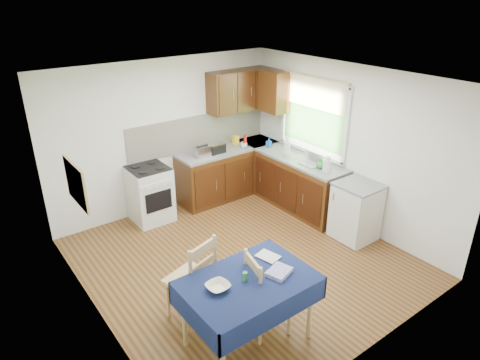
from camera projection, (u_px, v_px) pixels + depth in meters
floor at (242, 259)px, 6.01m from camera, size 4.20×4.20×0.00m
ceiling at (243, 80)px, 4.98m from camera, size 4.00×4.20×0.02m
wall_back at (165, 136)px, 7.02m from camera, size 4.00×0.02×2.50m
wall_front at (379, 251)px, 3.96m from camera, size 4.00×0.02×2.50m
wall_left at (88, 225)px, 4.40m from camera, size 0.02×4.20×2.50m
wall_right at (346, 146)px, 6.58m from camera, size 0.02×4.20×2.50m
base_cabinets at (261, 178)px, 7.49m from camera, size 1.90×2.30×0.86m
worktop_back at (228, 149)px, 7.53m from camera, size 1.90×0.60×0.04m
worktop_right at (301, 160)px, 7.05m from camera, size 0.60×1.70×0.04m
worktop_corner at (257, 142)px, 7.88m from camera, size 0.60×0.60×0.04m
splashback at (200, 132)px, 7.39m from camera, size 2.70×0.02×0.60m
upper_cabinets at (250, 91)px, 7.39m from camera, size 1.20×0.85×0.70m
stove at (150, 194)px, 6.85m from camera, size 0.60×0.61×0.92m
window at (314, 111)px, 6.91m from camera, size 0.04×1.48×1.26m
fridge at (356, 211)px, 6.35m from camera, size 0.58×0.60×0.89m
corkboard at (76, 184)px, 4.49m from camera, size 0.04×0.62×0.47m
dining_table at (248, 288)px, 4.33m from camera, size 1.33×0.90×0.81m
chair_far at (194, 277)px, 4.72m from camera, size 0.58×0.58×1.06m
chair_near at (264, 291)px, 4.56m from camera, size 0.53×0.53×0.99m
toaster at (202, 151)px, 7.10m from camera, size 0.26×0.16×0.20m
sandwich_press at (215, 148)px, 7.29m from camera, size 0.29×0.25×0.17m
sauce_bottle at (245, 141)px, 7.50m from camera, size 0.05×0.05×0.23m
yellow_packet at (236, 140)px, 7.69m from camera, size 0.13×0.10×0.15m
dish_rack at (314, 162)px, 6.85m from camera, size 0.42×0.32×0.20m
kettle at (327, 164)px, 6.54m from camera, size 0.14×0.14×0.24m
cup at (244, 145)px, 7.51m from camera, size 0.15×0.15×0.10m
soap_bottle_a at (287, 146)px, 7.14m from camera, size 0.14×0.14×0.32m
soap_bottle_b at (269, 143)px, 7.52m from camera, size 0.10×0.09×0.17m
soap_bottle_c at (321, 163)px, 6.64m from camera, size 0.18×0.18×0.17m
plate_bowl at (218, 287)px, 4.15m from camera, size 0.24×0.24×0.06m
book at (263, 260)px, 4.58m from camera, size 0.23×0.28×0.02m
spice_jar at (245, 277)px, 4.26m from camera, size 0.05×0.05×0.10m
tea_towel at (279, 272)px, 4.37m from camera, size 0.30×0.26×0.04m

